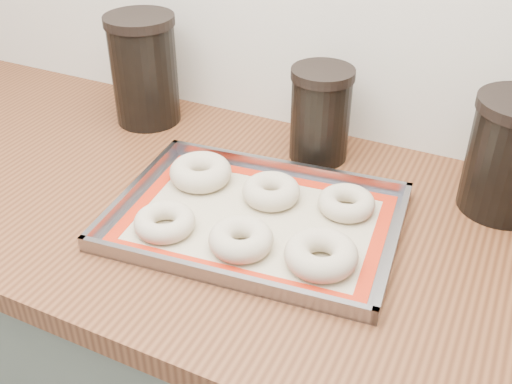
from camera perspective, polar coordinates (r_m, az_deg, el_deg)
The scene contains 12 objects.
countertop at distance 1.00m, azimuth 4.86°, elevation -4.12°, with size 3.06×0.68×0.04m, color brown.
baking_tray at distance 0.98m, azimuth 0.00°, elevation -2.57°, with size 0.49×0.38×0.03m.
baking_mat at distance 0.99m, azimuth 0.00°, elevation -2.66°, with size 0.45×0.33×0.00m.
bagel_front_left at distance 0.97m, azimuth -8.70°, elevation -2.84°, with size 0.10×0.10×0.03m, color beige.
bagel_front_mid at distance 0.92m, azimuth -1.44°, elevation -4.51°, with size 0.10×0.10×0.04m, color beige.
bagel_front_right at distance 0.89m, azimuth 6.22°, elevation -5.93°, with size 0.11×0.11×0.04m, color beige.
bagel_back_left at distance 1.08m, azimuth -5.30°, elevation 1.91°, with size 0.11×0.11×0.04m, color beige.
bagel_back_mid at distance 1.02m, azimuth 1.46°, elevation 0.08°, with size 0.10×0.10×0.04m, color beige.
bagel_back_right at distance 1.01m, azimuth 8.60°, elevation -1.03°, with size 0.10×0.10×0.03m, color beige.
canister_left at distance 1.28m, azimuth -10.60°, elevation 11.39°, with size 0.14×0.14×0.23m.
canister_mid at distance 1.13m, azimuth 6.16°, elevation 7.40°, with size 0.12×0.12×0.18m.
canister_right at distance 1.06m, azimuth 23.20°, elevation 3.20°, with size 0.15×0.15×0.20m.
Camera 1 is at (0.27, 0.93, 1.49)m, focal length 42.00 mm.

